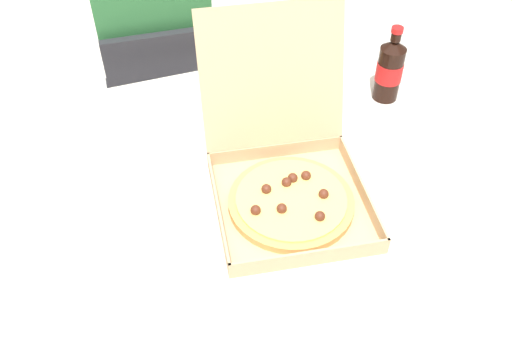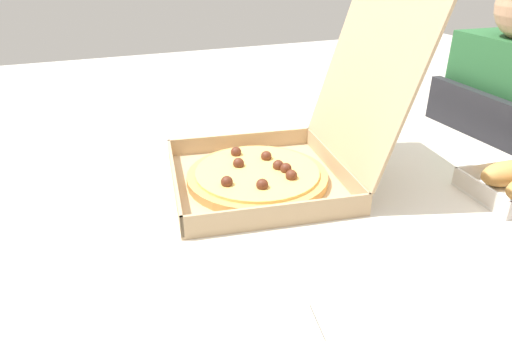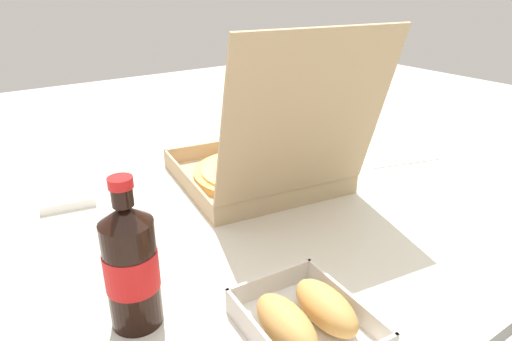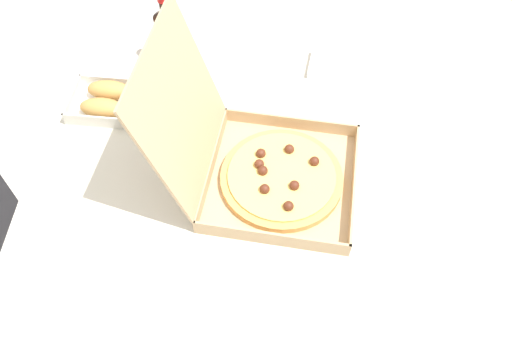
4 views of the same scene
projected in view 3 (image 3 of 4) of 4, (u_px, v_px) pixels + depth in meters
The scene contains 6 objects.
dining_table at pixel (291, 215), 1.08m from camera, with size 1.32×1.05×0.75m.
pizza_box_open at pixel (262, 165), 1.04m from camera, with size 0.41×0.49×0.38m.
bread_side_box at pixel (306, 318), 0.61m from camera, with size 0.17×0.20×0.06m.
cola_bottle at pixel (131, 265), 0.61m from camera, with size 0.07×0.07×0.22m.
paper_menu at pixel (390, 154), 1.24m from camera, with size 0.21×0.15×0.00m, color white.
napkin_pile at pixel (67, 197), 0.99m from camera, with size 0.11×0.11×0.02m, color white.
Camera 3 is at (0.61, 0.73, 1.20)m, focal length 31.70 mm.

